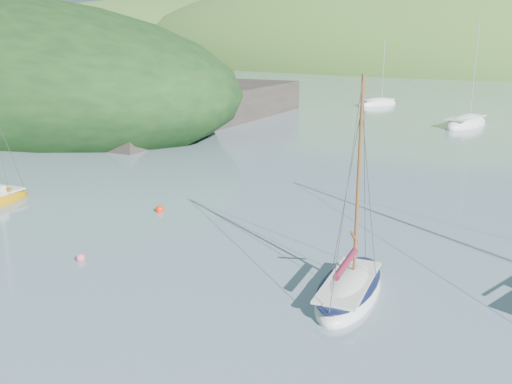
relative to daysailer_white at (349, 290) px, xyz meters
The scene contains 5 objects.
ground 8.01m from the daysailer_white, 125.28° to the right, with size 700.00×700.00×0.00m, color slate.
daysailer_white is the anchor object (origin of this frame).
distant_sloop_a 44.16m from the daysailer_white, 102.33° to the left, with size 3.41×8.16×11.38m.
distant_sloop_c 60.01m from the daysailer_white, 114.50° to the left, with size 4.46×7.04×9.48m.
mooring_buoys 4.06m from the daysailer_white, 165.95° to the left, with size 23.54×7.21×0.45m.
Camera 1 is at (13.33, -10.57, 9.07)m, focal length 40.00 mm.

